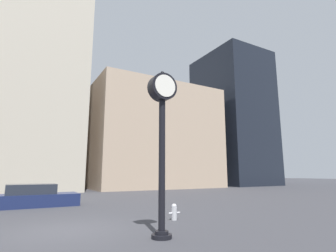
% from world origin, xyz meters
% --- Properties ---
extents(ground_plane, '(200.00, 200.00, 0.00)m').
position_xyz_m(ground_plane, '(0.00, 0.00, 0.00)').
color(ground_plane, '#38383D').
extents(building_tall_tower, '(15.22, 12.00, 35.25)m').
position_xyz_m(building_tall_tower, '(-3.14, 24.00, 17.62)').
color(building_tall_tower, '#BCB29E').
rests_on(building_tall_tower, ground_plane).
extents(building_storefront_row, '(17.43, 12.00, 13.93)m').
position_xyz_m(building_storefront_row, '(14.88, 24.00, 6.96)').
color(building_storefront_row, tan).
rests_on(building_storefront_row, ground_plane).
extents(building_glass_modern, '(9.91, 12.00, 22.82)m').
position_xyz_m(building_glass_modern, '(30.77, 24.00, 11.41)').
color(building_glass_modern, black).
rests_on(building_glass_modern, ground_plane).
extents(street_clock, '(0.90, 0.62, 5.26)m').
position_xyz_m(street_clock, '(2.26, -2.57, 3.48)').
color(street_clock, black).
rests_on(street_clock, ground_plane).
extents(car_navy, '(4.78, 2.00, 1.29)m').
position_xyz_m(car_navy, '(-0.65, 7.80, 0.54)').
color(car_navy, '#19234C').
rests_on(car_navy, ground_plane).
extents(fire_hydrant_far, '(0.53, 0.23, 0.66)m').
position_xyz_m(fire_hydrant_far, '(4.19, -0.08, 0.33)').
color(fire_hydrant_far, '#B7B7BC').
rests_on(fire_hydrant_far, ground_plane).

